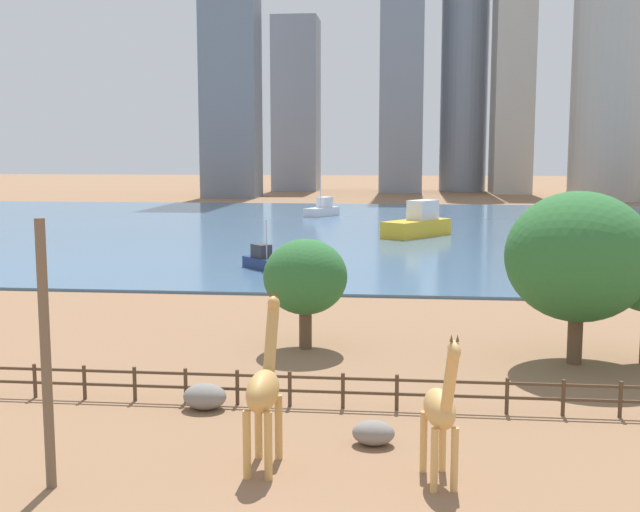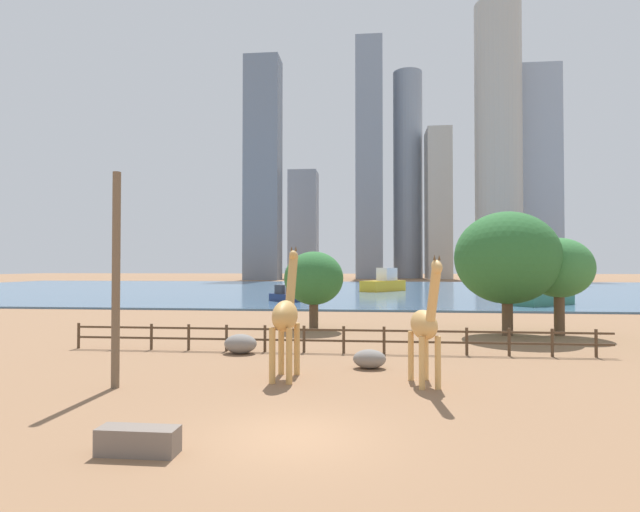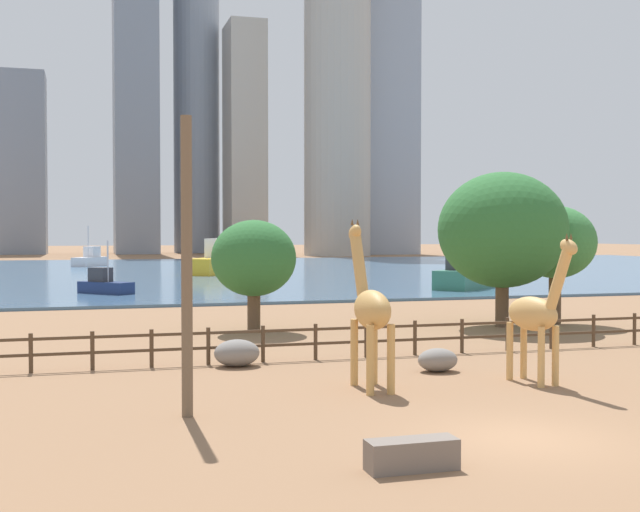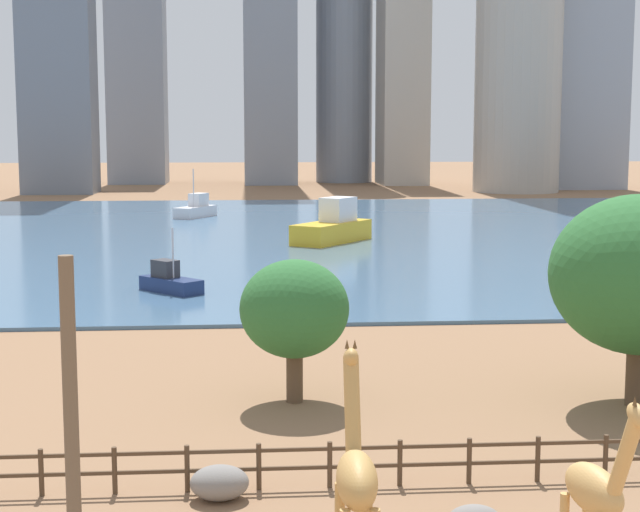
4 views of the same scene
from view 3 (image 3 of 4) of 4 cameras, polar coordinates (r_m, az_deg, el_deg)
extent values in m
plane|color=#8C6647|center=(96.29, -10.78, -1.10)|extent=(400.00, 400.00, 0.00)
cube|color=#476B8C|center=(93.30, -10.60, -1.12)|extent=(180.00, 86.00, 0.20)
cylinder|color=tan|center=(24.27, 2.45, -6.85)|extent=(0.24, 0.24, 2.00)
cylinder|color=tan|center=(24.46, 3.85, -6.79)|extent=(0.24, 0.24, 2.00)
cylinder|color=tan|center=(22.82, 3.60, -7.40)|extent=(0.24, 0.24, 2.00)
cylinder|color=tan|center=(23.01, 5.07, -7.33)|extent=(0.24, 0.24, 2.00)
ellipsoid|color=tan|center=(23.47, 3.73, -3.84)|extent=(0.95, 2.23, 1.16)
cylinder|color=tan|center=(24.60, 2.80, -0.69)|extent=(0.40, 1.24, 2.16)
ellipsoid|color=tan|center=(25.01, 2.50, 1.66)|extent=(0.38, 0.85, 0.71)
cone|color=brown|center=(24.99, 2.30, 2.43)|extent=(0.11, 0.11, 0.21)
cone|color=brown|center=(25.04, 2.70, 2.43)|extent=(0.11, 0.11, 0.21)
cylinder|color=tan|center=(25.17, 16.40, -6.83)|extent=(0.24, 0.24, 1.81)
cylinder|color=tan|center=(24.80, 15.46, -6.95)|extent=(0.24, 0.24, 1.81)
cylinder|color=tan|center=(26.19, 14.28, -6.48)|extent=(0.24, 0.24, 1.81)
cylinder|color=tan|center=(25.83, 13.34, -6.59)|extent=(0.24, 0.24, 1.81)
ellipsoid|color=tan|center=(25.35, 14.87, -3.99)|extent=(1.16, 2.11, 1.05)
cylinder|color=tan|center=(24.44, 16.65, -1.54)|extent=(0.51, 1.08, 1.98)
ellipsoid|color=tan|center=(24.14, 17.27, 0.62)|extent=(0.46, 0.80, 0.63)
cone|color=brown|center=(24.20, 17.42, 1.35)|extent=(0.11, 0.11, 0.19)
cone|color=brown|center=(24.08, 17.14, 1.35)|extent=(0.11, 0.11, 0.19)
cylinder|color=brown|center=(20.16, -9.46, -0.77)|extent=(0.28, 0.28, 7.49)
ellipsoid|color=gray|center=(27.84, -5.93, -6.87)|extent=(1.57, 1.24, 0.93)
ellipsoid|color=gray|center=(26.98, 8.37, -7.32)|extent=(1.35, 1.03, 0.77)
cube|color=#72665B|center=(16.06, 6.55, -13.85)|extent=(1.80, 0.60, 0.60)
cylinder|color=#4C3826|center=(28.06, -19.87, -6.51)|extent=(0.14, 0.14, 1.30)
cylinder|color=#4C3826|center=(28.01, -15.88, -6.49)|extent=(0.14, 0.14, 1.30)
cylinder|color=#4C3826|center=(28.09, -11.89, -6.44)|extent=(0.14, 0.14, 1.30)
cylinder|color=#4C3826|center=(28.30, -7.94, -6.36)|extent=(0.14, 0.14, 1.30)
cylinder|color=#4C3826|center=(28.64, -4.08, -6.25)|extent=(0.14, 0.14, 1.30)
cylinder|color=#4C3826|center=(29.11, -0.32, -6.12)|extent=(0.14, 0.14, 1.30)
cylinder|color=#4C3826|center=(29.70, 3.30, -5.96)|extent=(0.14, 0.14, 1.30)
cylinder|color=#4C3826|center=(30.41, 6.77, -5.80)|extent=(0.14, 0.14, 1.30)
cylinder|color=#4C3826|center=(31.22, 10.06, -5.62)|extent=(0.14, 0.14, 1.30)
cylinder|color=#4C3826|center=(32.12, 13.18, -5.43)|extent=(0.14, 0.14, 1.30)
cylinder|color=#4C3826|center=(33.11, 16.12, -5.24)|extent=(0.14, 0.14, 1.30)
cylinder|color=#4C3826|center=(34.19, 18.88, -5.05)|extent=(0.14, 0.14, 1.30)
cylinder|color=#4C3826|center=(35.34, 21.46, -4.86)|extent=(0.14, 0.14, 1.30)
cube|color=#4C3826|center=(29.46, 2.22, -5.14)|extent=(26.10, 0.08, 0.10)
cube|color=#4C3826|center=(29.52, 2.21, -6.14)|extent=(26.10, 0.08, 0.10)
cylinder|color=brown|center=(40.13, 12.82, -3.35)|extent=(0.64, 0.64, 2.22)
ellipsoid|color=#2D6B33|center=(39.98, 12.85, 1.82)|extent=(6.26, 6.26, 5.64)
cylinder|color=brown|center=(37.26, -4.73, -3.99)|extent=(0.60, 0.60, 1.85)
ellipsoid|color=#2D6B33|center=(37.10, -4.73, -0.15)|extent=(3.93, 3.93, 3.53)
cylinder|color=brown|center=(42.01, 16.36, -2.96)|extent=(0.62, 0.62, 2.50)
ellipsoid|color=#387A3D|center=(41.88, 16.39, 0.95)|extent=(4.05, 4.05, 3.64)
cube|color=gold|center=(85.87, -7.47, -0.71)|extent=(7.57, 8.75, 1.72)
cube|color=silver|center=(86.77, -7.15, 0.57)|extent=(3.49, 3.71, 2.06)
cube|color=navy|center=(59.90, -14.99, -2.19)|extent=(4.00, 4.18, 0.85)
cube|color=#333338|center=(60.23, -15.34, -1.28)|extent=(1.79, 1.82, 1.02)
cylinder|color=silver|center=(59.65, -14.86, -0.36)|extent=(0.17, 0.17, 2.98)
cube|color=#337259|center=(64.45, 10.46, -1.60)|extent=(7.44, 6.88, 1.49)
cube|color=#333338|center=(63.52, 10.14, -0.17)|extent=(3.21, 3.11, 1.79)
cube|color=silver|center=(109.86, -16.08, -0.38)|extent=(4.67, 6.19, 1.18)
cube|color=silver|center=(110.48, -15.90, 0.30)|extent=(2.25, 2.54, 1.41)
cylinder|color=silver|center=(109.54, -16.16, 1.00)|extent=(0.16, 0.16, 4.12)
cube|color=gray|center=(183.96, -20.47, 6.16)|extent=(10.14, 10.48, 38.72)
cube|color=#939EAD|center=(176.50, 3.64, 10.82)|extent=(17.50, 13.86, 65.37)
cube|color=gray|center=(184.91, -13.01, 13.32)|extent=(9.31, 14.51, 84.15)
cube|color=#B7B2A8|center=(180.95, -5.38, 8.28)|extent=(8.02, 12.14, 50.89)
cylinder|color=gray|center=(189.35, -8.78, 11.56)|extent=(10.44, 10.44, 74.41)
cylinder|color=#ADA89E|center=(165.13, 1.24, 14.32)|extent=(13.38, 13.38, 81.52)
camera|label=1|loc=(12.96, 75.49, 21.64)|focal=45.00mm
camera|label=2|loc=(11.75, 56.23, -1.02)|focal=28.00mm
camera|label=4|loc=(7.91, 55.68, 41.89)|focal=55.00mm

